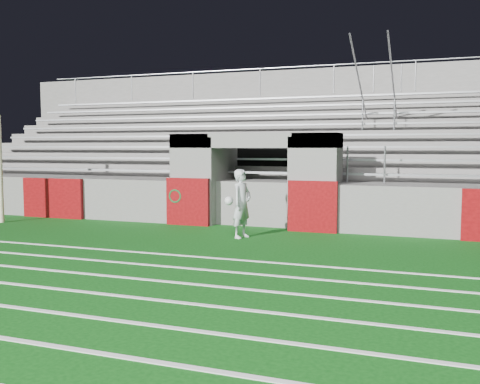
% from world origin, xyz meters
% --- Properties ---
extents(ground, '(90.00, 90.00, 0.00)m').
position_xyz_m(ground, '(0.00, 0.00, 0.00)').
color(ground, '#0B460F').
rests_on(ground, ground).
extents(field_post, '(0.13, 0.13, 3.16)m').
position_xyz_m(field_post, '(-7.22, 1.56, 1.58)').
color(field_post, beige).
rests_on(field_post, ground).
extents(field_markings, '(28.00, 8.09, 0.01)m').
position_xyz_m(field_markings, '(0.00, -5.00, 0.01)').
color(field_markings, white).
rests_on(field_markings, ground).
extents(stadium_structure, '(26.00, 8.48, 5.42)m').
position_xyz_m(stadium_structure, '(0.00, 7.97, 1.49)').
color(stadium_structure, '#615F5C').
rests_on(stadium_structure, ground).
extents(goalkeeper_with_ball, '(0.60, 0.76, 1.69)m').
position_xyz_m(goalkeeper_with_ball, '(0.36, 1.48, 0.85)').
color(goalkeeper_with_ball, silver).
rests_on(goalkeeper_with_ball, ground).
extents(hose_coil, '(0.52, 0.14, 0.53)m').
position_xyz_m(hose_coil, '(-2.18, 2.93, 0.79)').
color(hose_coil, '#0B391A').
rests_on(hose_coil, ground).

